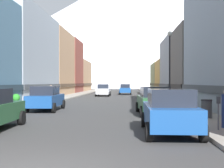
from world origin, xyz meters
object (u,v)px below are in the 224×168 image
at_px(car_right_0, 169,111).
at_px(streetlamp_right, 170,57).
at_px(car_driving_1, 125,89).
at_px(pedestrian_0, 51,93).
at_px(car_left_1, 46,98).
at_px(trash_bin_right, 207,109).
at_px(car_driving_0, 103,90).
at_px(parking_meter_near, 218,108).
at_px(potted_plant_1, 207,107).
at_px(car_right_1, 154,100).
at_px(potted_plant_2, 190,99).
at_px(potted_plant_0, 16,99).

distance_m(car_right_0, streetlamp_right, 11.51).
distance_m(car_driving_1, pedestrian_0, 20.25).
height_order(car_left_1, trash_bin_right, car_left_1).
bearing_deg(car_driving_1, car_left_1, -100.54).
height_order(car_driving_0, streetlamp_right, streetlamp_right).
bearing_deg(parking_meter_near, pedestrian_0, 121.93).
relative_size(parking_meter_near, trash_bin_right, 1.36).
height_order(trash_bin_right, potted_plant_1, trash_bin_right).
relative_size(car_driving_0, car_driving_1, 1.00).
distance_m(trash_bin_right, streetlamp_right, 7.66).
bearing_deg(pedestrian_0, streetlamp_right, -35.97).
bearing_deg(car_driving_1, car_right_0, -86.69).
height_order(car_right_1, potted_plant_2, car_right_1).
bearing_deg(potted_plant_0, parking_meter_near, -41.81).
bearing_deg(potted_plant_0, car_driving_1, 72.03).
height_order(car_driving_0, potted_plant_2, car_driving_0).
height_order(car_driving_1, potted_plant_1, car_driving_1).
height_order(car_left_1, car_driving_1, same).
bearing_deg(car_right_0, streetlamp_right, 81.97).
xyz_separation_m(car_right_1, pedestrian_0, (-10.05, 12.51, -0.02)).
relative_size(car_driving_0, potted_plant_2, 4.24).
height_order(parking_meter_near, streetlamp_right, streetlamp_right).
xyz_separation_m(car_right_0, potted_plant_0, (-10.80, 11.55, -0.18)).
bearing_deg(car_left_1, parking_meter_near, -43.00).
bearing_deg(pedestrian_0, car_left_1, -76.68).
bearing_deg(potted_plant_1, potted_plant_2, 90.00).
relative_size(car_left_1, car_driving_0, 1.01).
xyz_separation_m(car_driving_1, potted_plant_1, (5.40, -31.57, -0.34)).
distance_m(car_right_1, potted_plant_0, 11.76).
relative_size(car_right_1, car_driving_1, 1.02).
bearing_deg(trash_bin_right, car_left_1, 154.28).
bearing_deg(car_right_0, car_driving_1, 93.31).
relative_size(potted_plant_1, potted_plant_2, 0.78).
bearing_deg(potted_plant_0, potted_plant_1, -19.85).
distance_m(car_right_1, car_driving_0, 25.31).
distance_m(car_right_0, trash_bin_right, 4.88).
distance_m(trash_bin_right, pedestrian_0, 19.78).
relative_size(trash_bin_right, potted_plant_2, 0.94).
distance_m(potted_plant_2, streetlamp_right, 3.67).
height_order(parking_meter_near, potted_plant_1, parking_meter_near).
bearing_deg(car_right_1, pedestrian_0, 128.79).
bearing_deg(car_driving_1, parking_meter_near, -83.75).
height_order(car_right_0, streetlamp_right, streetlamp_right).
bearing_deg(streetlamp_right, potted_plant_0, 177.38).
height_order(car_driving_0, pedestrian_0, car_driving_0).
xyz_separation_m(car_left_1, car_driving_1, (5.40, 29.01, 0.00)).
bearing_deg(pedestrian_0, potted_plant_1, -44.25).
bearing_deg(parking_meter_near, potted_plant_0, 138.19).
relative_size(car_right_1, potted_plant_2, 4.32).
bearing_deg(car_left_1, potted_plant_2, 12.03).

